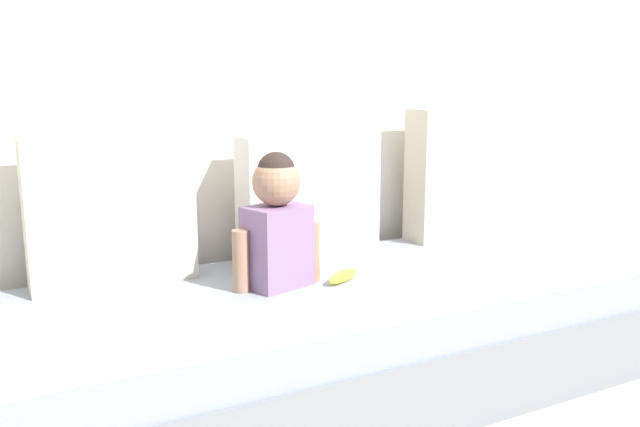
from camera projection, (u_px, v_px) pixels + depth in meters
The scene contains 8 objects.
ground_plane at pixel (353, 386), 2.44m from camera, with size 12.00×12.00×0.00m, color #B2ADA3.
back_wall at pixel (283, 41), 2.70m from camera, with size 5.64×0.10×2.51m, color silver.
couch at pixel (353, 334), 2.40m from camera, with size 2.44×0.90×0.41m.
throw_pillow_left at pixel (111, 211), 2.27m from camera, with size 0.55×0.16×0.51m, color beige.
throw_pillow_center at pixel (309, 196), 2.62m from camera, with size 0.56×0.16×0.49m, color silver.
throw_pillow_right at pixel (461, 173), 2.95m from camera, with size 0.50×0.16×0.57m, color #C1B29E.
toddler at pixel (277, 221), 2.24m from camera, with size 0.32×0.20×0.46m.
banana at pixel (343, 276), 2.33m from camera, with size 0.17×0.04×0.04m, color yellow.
Camera 1 is at (-1.16, -1.95, 1.10)m, focal length 37.43 mm.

